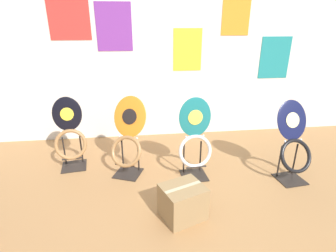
% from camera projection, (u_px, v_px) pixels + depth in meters
% --- Properties ---
extents(wall_back, '(8.00, 0.07, 2.60)m').
position_uv_depth(wall_back, '(170.00, 47.00, 3.62)').
color(wall_back, silver).
rests_on(wall_back, ground_plane).
extents(toilet_seat_display_teal_sax, '(0.37, 0.30, 0.91)m').
position_uv_depth(toilet_seat_display_teal_sax, '(195.00, 142.00, 2.81)').
color(toilet_seat_display_teal_sax, black).
rests_on(toilet_seat_display_teal_sax, ground_plane).
extents(toilet_seat_display_orange_sun, '(0.47, 0.47, 0.87)m').
position_uv_depth(toilet_seat_display_orange_sun, '(128.00, 140.00, 2.89)').
color(toilet_seat_display_orange_sun, black).
rests_on(toilet_seat_display_orange_sun, ground_plane).
extents(toilet_seat_display_navy_moon, '(0.40, 0.39, 0.86)m').
position_uv_depth(toilet_seat_display_navy_moon, '(294.00, 144.00, 2.78)').
color(toilet_seat_display_navy_moon, black).
rests_on(toilet_seat_display_navy_moon, ground_plane).
extents(toilet_seat_display_jazz_black, '(0.38, 0.32, 0.85)m').
position_uv_depth(toilet_seat_display_jazz_black, '(70.00, 137.00, 3.02)').
color(toilet_seat_display_jazz_black, black).
rests_on(toilet_seat_display_jazz_black, ground_plane).
extents(storage_box, '(0.44, 0.41, 0.31)m').
position_uv_depth(storage_box, '(183.00, 202.00, 2.29)').
color(storage_box, '#93754C').
rests_on(storage_box, ground_plane).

